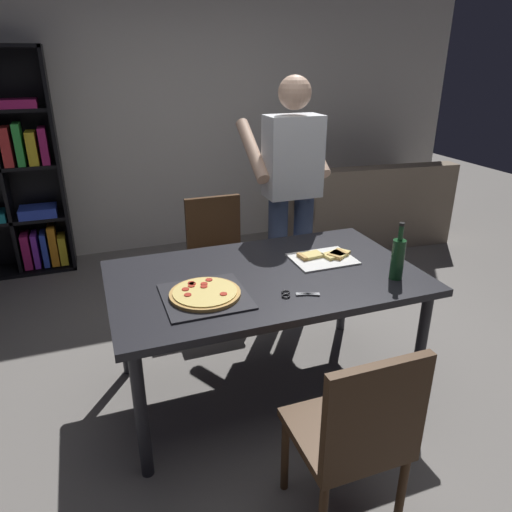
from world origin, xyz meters
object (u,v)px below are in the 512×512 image
(chair_near_camera, at_px, (357,432))
(kitchen_scissors, at_px, (294,294))
(couch, at_px, (362,212))
(dining_table, at_px, (265,286))
(chair_far_side, at_px, (218,250))
(wine_bottle, at_px, (398,258))
(person_serving_pizza, at_px, (291,189))
(pepperoni_pizza_on_tray, at_px, (205,294))

(chair_near_camera, relative_size, kitchen_scissors, 4.54)
(couch, relative_size, kitchen_scissors, 8.93)
(dining_table, xyz_separation_m, chair_far_side, (0.00, 0.99, -0.17))
(wine_bottle, bearing_deg, couch, 61.17)
(chair_far_side, bearing_deg, couch, 27.76)
(couch, xyz_separation_m, wine_bottle, (-1.25, -2.27, 0.57))
(kitchen_scissors, bearing_deg, chair_near_camera, -93.64)
(kitchen_scissors, bearing_deg, person_serving_pizza, 67.07)
(chair_near_camera, relative_size, couch, 0.51)
(dining_table, relative_size, pepperoni_pizza_on_tray, 4.07)
(person_serving_pizza, bearing_deg, dining_table, -122.41)
(chair_near_camera, distance_m, wine_bottle, 1.02)
(dining_table, relative_size, person_serving_pizza, 0.97)
(chair_far_side, relative_size, wine_bottle, 2.85)
(wine_bottle, bearing_deg, person_serving_pizza, 98.29)
(person_serving_pizza, xyz_separation_m, wine_bottle, (0.15, -1.06, -0.13))
(person_serving_pizza, xyz_separation_m, pepperoni_pizza_on_tray, (-0.87, -0.92, -0.23))
(chair_near_camera, bearing_deg, dining_table, 90.00)
(person_serving_pizza, bearing_deg, chair_near_camera, -105.52)
(chair_far_side, height_order, wine_bottle, wine_bottle)
(kitchen_scissors, bearing_deg, chair_far_side, 92.04)
(pepperoni_pizza_on_tray, height_order, kitchen_scissors, pepperoni_pizza_on_tray)
(dining_table, bearing_deg, person_serving_pizza, 57.59)
(pepperoni_pizza_on_tray, bearing_deg, couch, 43.19)
(couch, bearing_deg, wine_bottle, -118.83)
(dining_table, distance_m, chair_near_camera, 1.00)
(chair_far_side, height_order, person_serving_pizza, person_serving_pizza)
(chair_far_side, bearing_deg, wine_bottle, -63.28)
(chair_near_camera, distance_m, pepperoni_pizza_on_tray, 0.96)
(couch, bearing_deg, pepperoni_pizza_on_tray, -136.81)
(couch, xyz_separation_m, kitchen_scissors, (-1.85, -2.27, 0.45))
(chair_near_camera, distance_m, chair_far_side, 1.98)
(chair_near_camera, xyz_separation_m, person_serving_pizza, (0.49, 1.76, 0.49))
(dining_table, height_order, chair_near_camera, chair_near_camera)
(wine_bottle, relative_size, kitchen_scissors, 1.60)
(chair_far_side, bearing_deg, pepperoni_pizza_on_tray, -108.41)
(chair_far_side, height_order, couch, chair_far_side)
(chair_far_side, relative_size, pepperoni_pizza_on_tray, 2.17)
(couch, distance_m, kitchen_scissors, 2.96)
(chair_far_side, height_order, kitchen_scissors, chair_far_side)
(dining_table, height_order, couch, couch)
(wine_bottle, bearing_deg, chair_far_side, 116.72)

